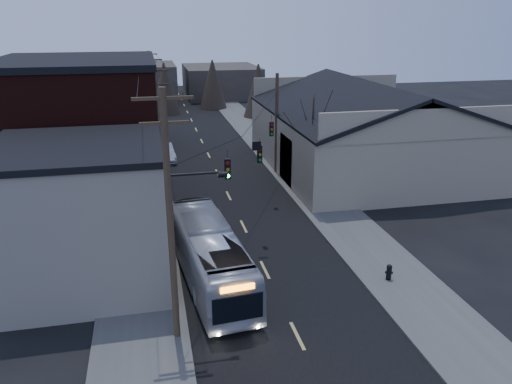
# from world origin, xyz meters

# --- Properties ---
(ground) EXTENTS (160.00, 160.00, 0.00)m
(ground) POSITION_xyz_m (0.00, 0.00, 0.00)
(ground) COLOR black
(ground) RESTS_ON ground
(road_surface) EXTENTS (9.00, 110.00, 0.02)m
(road_surface) POSITION_xyz_m (0.00, 30.00, 0.01)
(road_surface) COLOR black
(road_surface) RESTS_ON ground
(sidewalk_left) EXTENTS (4.00, 110.00, 0.12)m
(sidewalk_left) POSITION_xyz_m (-6.50, 30.00, 0.06)
(sidewalk_left) COLOR #474744
(sidewalk_left) RESTS_ON ground
(sidewalk_right) EXTENTS (4.00, 110.00, 0.12)m
(sidewalk_right) POSITION_xyz_m (6.50, 30.00, 0.06)
(sidewalk_right) COLOR #474744
(sidewalk_right) RESTS_ON ground
(building_clapboard) EXTENTS (8.00, 8.00, 7.00)m
(building_clapboard) POSITION_xyz_m (-9.00, 9.00, 3.50)
(building_clapboard) COLOR gray
(building_clapboard) RESTS_ON ground
(building_brick) EXTENTS (10.00, 12.00, 10.00)m
(building_brick) POSITION_xyz_m (-10.00, 20.00, 5.00)
(building_brick) COLOR black
(building_brick) RESTS_ON ground
(building_left_far) EXTENTS (9.00, 14.00, 7.00)m
(building_left_far) POSITION_xyz_m (-9.50, 36.00, 3.50)
(building_left_far) COLOR #37312C
(building_left_far) RESTS_ON ground
(warehouse) EXTENTS (16.16, 20.60, 7.73)m
(warehouse) POSITION_xyz_m (13.00, 25.00, 2.70)
(warehouse) COLOR gray
(warehouse) RESTS_ON ground
(building_far_left) EXTENTS (10.00, 12.00, 6.00)m
(building_far_left) POSITION_xyz_m (-6.00, 65.00, 3.00)
(building_far_left) COLOR #37312C
(building_far_left) RESTS_ON ground
(building_far_right) EXTENTS (12.00, 14.00, 5.00)m
(building_far_right) POSITION_xyz_m (7.00, 70.00, 2.50)
(building_far_right) COLOR #37312C
(building_far_right) RESTS_ON ground
(bare_tree) EXTENTS (0.40, 0.40, 7.20)m
(bare_tree) POSITION_xyz_m (6.50, 20.00, 3.60)
(bare_tree) COLOR black
(bare_tree) RESTS_ON ground
(utility_lines) EXTENTS (11.24, 45.28, 10.50)m
(utility_lines) POSITION_xyz_m (-3.11, 24.14, 4.95)
(utility_lines) COLOR #382B1E
(utility_lines) RESTS_ON ground
(bus) EXTENTS (3.49, 10.88, 2.98)m
(bus) POSITION_xyz_m (-3.00, 7.52, 1.49)
(bus) COLOR #ABAEB7
(bus) RESTS_ON ground
(parked_car) EXTENTS (2.10, 4.73, 1.51)m
(parked_car) POSITION_xyz_m (-4.30, 31.08, 0.75)
(parked_car) COLOR #B4B7BD
(parked_car) RESTS_ON ground
(fire_hydrant) EXTENTS (0.41, 0.29, 0.84)m
(fire_hydrant) POSITION_xyz_m (5.91, 5.47, 0.57)
(fire_hydrant) COLOR black
(fire_hydrant) RESTS_ON sidewalk_right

